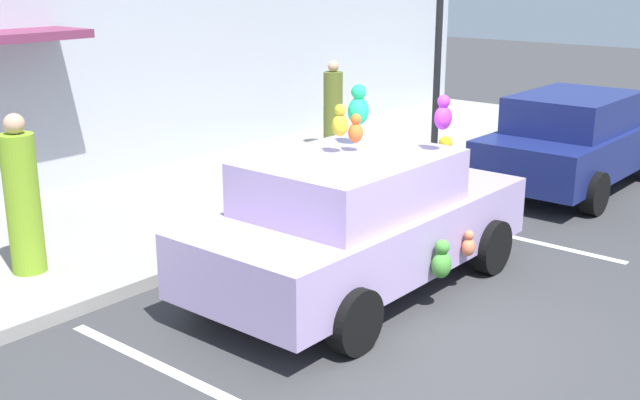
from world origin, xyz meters
The scene contains 10 objects.
ground_plane centered at (0.00, 0.00, 0.00)m, with size 60.00×60.00×0.00m, color #38383A.
sidewalk centered at (0.00, 5.00, 0.07)m, with size 24.00×4.00×0.15m, color gray.
parking_stripe_front centered at (3.39, 1.00, 0.00)m, with size 0.12×3.60×0.01m, color silver.
parking_stripe_rear centered at (-1.91, 1.00, 0.00)m, with size 0.12×3.60×0.01m, color silver.
plush_covered_car centered at (0.70, 1.25, 0.80)m, with size 4.24×2.12×2.22m.
parked_sedan_behind centered at (6.26, 1.13, 0.79)m, with size 4.10×1.92×1.54m.
teddy_bear_on_sidewalk centered at (2.80, 3.79, 0.43)m, with size 0.32×0.27×0.61m.
street_lamp_post centered at (5.86, 3.50, 2.61)m, with size 0.28×0.28×4.04m.
pedestrian_near_shopfront centered at (-1.58, 4.19, 0.98)m, with size 0.38×0.38×1.80m.
pedestrian_walking_past centered at (5.55, 5.54, 0.90)m, with size 0.36×0.36×1.64m.
Camera 1 is at (-5.92, -3.69, 3.46)m, focal length 44.54 mm.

